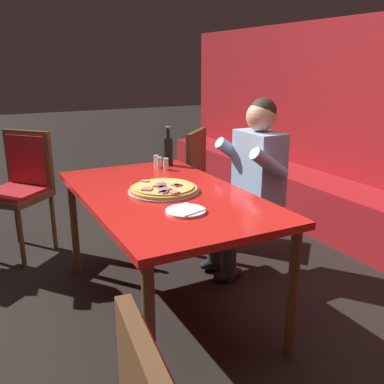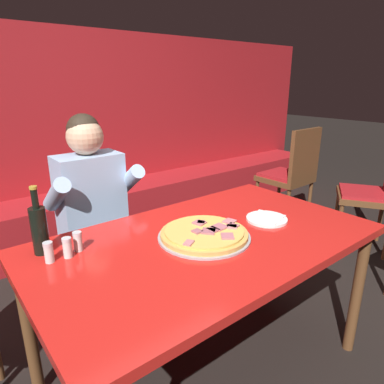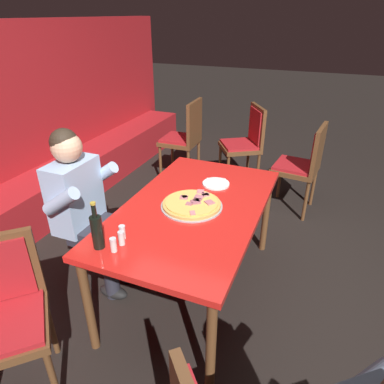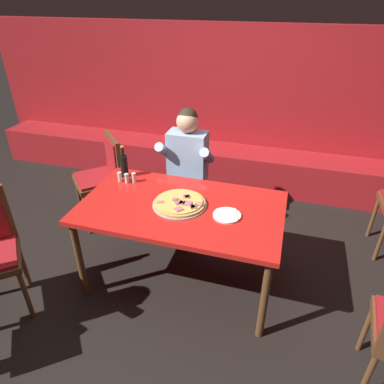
{
  "view_description": "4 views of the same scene",
  "coord_description": "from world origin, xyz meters",
  "px_view_note": "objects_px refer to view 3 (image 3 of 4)",
  "views": [
    {
      "loc": [
        2.23,
        -0.97,
        1.5
      ],
      "look_at": [
        0.05,
        0.16,
        0.76
      ],
      "focal_mm": 40.0,
      "sensor_mm": 36.0,
      "label": 1
    },
    {
      "loc": [
        -0.95,
        -1.07,
        1.45
      ],
      "look_at": [
        0.05,
        0.18,
        0.93
      ],
      "focal_mm": 32.0,
      "sensor_mm": 36.0,
      "label": 2
    },
    {
      "loc": [
        -1.9,
        -0.77,
        1.95
      ],
      "look_at": [
        0.18,
        0.08,
        0.77
      ],
      "focal_mm": 32.0,
      "sensor_mm": 36.0,
      "label": 3
    },
    {
      "loc": [
        0.72,
        -2.12,
        2.22
      ],
      "look_at": [
        0.05,
        0.13,
        0.82
      ],
      "focal_mm": 32.0,
      "sensor_mm": 36.0,
      "label": 4
    }
  ],
  "objects_px": {
    "pizza": "(192,204)",
    "dining_chair_side_aisle": "(1,309)",
    "diner_seated_blue_shirt": "(86,206)",
    "dining_chair_near_right": "(246,140)",
    "dining_chair_by_booth": "(304,162)",
    "shaker_black_pepper": "(121,239)",
    "main_dining_table": "(193,215)",
    "plate_white_paper": "(216,184)",
    "dining_chair_far_right": "(185,134)",
    "shaker_oregano": "(114,245)",
    "beer_bottle": "(97,231)",
    "shaker_red_pepper_flakes": "(122,233)"
  },
  "relations": [
    {
      "from": "pizza",
      "to": "dining_chair_side_aisle",
      "type": "xyz_separation_m",
      "value": [
        -1.06,
        0.65,
        -0.22
      ]
    },
    {
      "from": "diner_seated_blue_shirt",
      "to": "dining_chair_side_aisle",
      "type": "height_order",
      "value": "diner_seated_blue_shirt"
    },
    {
      "from": "dining_chair_side_aisle",
      "to": "dining_chair_near_right",
      "type": "relative_size",
      "value": 0.97
    },
    {
      "from": "pizza",
      "to": "dining_chair_by_booth",
      "type": "xyz_separation_m",
      "value": [
        1.59,
        -0.61,
        -0.21
      ]
    },
    {
      "from": "shaker_black_pepper",
      "to": "dining_chair_by_booth",
      "type": "distance_m",
      "value": 2.31
    },
    {
      "from": "diner_seated_blue_shirt",
      "to": "dining_chair_by_booth",
      "type": "bearing_deg",
      "value": -37.14
    },
    {
      "from": "pizza",
      "to": "diner_seated_blue_shirt",
      "type": "xyz_separation_m",
      "value": [
        -0.19,
        0.75,
        -0.08
      ]
    },
    {
      "from": "pizza",
      "to": "shaker_black_pepper",
      "type": "bearing_deg",
      "value": 159.31
    },
    {
      "from": "main_dining_table",
      "to": "dining_chair_by_booth",
      "type": "bearing_deg",
      "value": -20.82
    },
    {
      "from": "dining_chair_near_right",
      "to": "plate_white_paper",
      "type": "bearing_deg",
      "value": -174.32
    },
    {
      "from": "pizza",
      "to": "dining_chair_far_right",
      "type": "relative_size",
      "value": 0.42
    },
    {
      "from": "main_dining_table",
      "to": "dining_chair_side_aisle",
      "type": "bearing_deg",
      "value": 148.53
    },
    {
      "from": "plate_white_paper",
      "to": "diner_seated_blue_shirt",
      "type": "relative_size",
      "value": 0.16
    },
    {
      "from": "plate_white_paper",
      "to": "shaker_oregano",
      "type": "relative_size",
      "value": 2.44
    },
    {
      "from": "main_dining_table",
      "to": "dining_chair_near_right",
      "type": "relative_size",
      "value": 1.61
    },
    {
      "from": "beer_bottle",
      "to": "diner_seated_blue_shirt",
      "type": "bearing_deg",
      "value": 45.17
    },
    {
      "from": "shaker_black_pepper",
      "to": "shaker_oregano",
      "type": "xyz_separation_m",
      "value": [
        -0.07,
        0.01,
        0.0
      ]
    },
    {
      "from": "main_dining_table",
      "to": "shaker_oregano",
      "type": "xyz_separation_m",
      "value": [
        -0.64,
        0.22,
        0.11
      ]
    },
    {
      "from": "diner_seated_blue_shirt",
      "to": "plate_white_paper",
      "type": "bearing_deg",
      "value": -53.87
    },
    {
      "from": "dining_chair_far_right",
      "to": "shaker_black_pepper",
      "type": "bearing_deg",
      "value": -165.18
    },
    {
      "from": "dining_chair_side_aisle",
      "to": "shaker_oregano",
      "type": "bearing_deg",
      "value": -44.99
    },
    {
      "from": "shaker_oregano",
      "to": "dining_chair_by_booth",
      "type": "relative_size",
      "value": 0.09
    },
    {
      "from": "diner_seated_blue_shirt",
      "to": "dining_chair_side_aisle",
      "type": "bearing_deg",
      "value": -173.69
    },
    {
      "from": "main_dining_table",
      "to": "dining_chair_far_right",
      "type": "height_order",
      "value": "dining_chair_far_right"
    },
    {
      "from": "shaker_black_pepper",
      "to": "dining_chair_by_booth",
      "type": "bearing_deg",
      "value": -20.81
    },
    {
      "from": "shaker_red_pepper_flakes",
      "to": "dining_chair_far_right",
      "type": "distance_m",
      "value": 2.46
    },
    {
      "from": "dining_chair_far_right",
      "to": "dining_chair_side_aisle",
      "type": "bearing_deg",
      "value": -176.1
    },
    {
      "from": "dining_chair_near_right",
      "to": "dining_chair_side_aisle",
      "type": "bearing_deg",
      "value": 170.35
    },
    {
      "from": "shaker_red_pepper_flakes",
      "to": "dining_chair_by_booth",
      "type": "xyz_separation_m",
      "value": [
        2.09,
        -0.84,
        -0.23
      ]
    },
    {
      "from": "shaker_oregano",
      "to": "plate_white_paper",
      "type": "bearing_deg",
      "value": -14.48
    },
    {
      "from": "diner_seated_blue_shirt",
      "to": "dining_chair_near_right",
      "type": "xyz_separation_m",
      "value": [
        2.25,
        -0.63,
        -0.13
      ]
    },
    {
      "from": "main_dining_table",
      "to": "dining_chair_far_right",
      "type": "bearing_deg",
      "value": 24.71
    },
    {
      "from": "diner_seated_blue_shirt",
      "to": "dining_chair_by_booth",
      "type": "distance_m",
      "value": 2.25
    },
    {
      "from": "main_dining_table",
      "to": "dining_chair_far_right",
      "type": "relative_size",
      "value": 1.54
    },
    {
      "from": "dining_chair_by_booth",
      "to": "dining_chair_far_right",
      "type": "distance_m",
      "value": 1.49
    },
    {
      "from": "dining_chair_by_booth",
      "to": "shaker_black_pepper",
      "type": "bearing_deg",
      "value": 159.19
    },
    {
      "from": "main_dining_table",
      "to": "pizza",
      "type": "distance_m",
      "value": 0.09
    },
    {
      "from": "dining_chair_side_aisle",
      "to": "shaker_red_pepper_flakes",
      "type": "bearing_deg",
      "value": -36.38
    },
    {
      "from": "plate_white_paper",
      "to": "shaker_oregano",
      "type": "height_order",
      "value": "shaker_oregano"
    },
    {
      "from": "shaker_red_pepper_flakes",
      "to": "beer_bottle",
      "type": "bearing_deg",
      "value": 148.28
    },
    {
      "from": "dining_chair_far_right",
      "to": "dining_chair_by_booth",
      "type": "bearing_deg",
      "value": -100.92
    },
    {
      "from": "main_dining_table",
      "to": "dining_chair_near_right",
      "type": "height_order",
      "value": "dining_chair_near_right"
    },
    {
      "from": "shaker_black_pepper",
      "to": "shaker_red_pepper_flakes",
      "type": "bearing_deg",
      "value": 27.68
    },
    {
      "from": "pizza",
      "to": "shaker_black_pepper",
      "type": "xyz_separation_m",
      "value": [
        -0.55,
        0.21,
        0.02
      ]
    },
    {
      "from": "shaker_black_pepper",
      "to": "dining_chair_by_booth",
      "type": "height_order",
      "value": "dining_chair_by_booth"
    },
    {
      "from": "beer_bottle",
      "to": "shaker_black_pepper",
      "type": "relative_size",
      "value": 3.4
    },
    {
      "from": "main_dining_table",
      "to": "shaker_black_pepper",
      "type": "xyz_separation_m",
      "value": [
        -0.57,
        0.21,
        0.11
      ]
    },
    {
      "from": "beer_bottle",
      "to": "pizza",
      "type": "bearing_deg",
      "value": -26.75
    },
    {
      "from": "diner_seated_blue_shirt",
      "to": "dining_chair_near_right",
      "type": "relative_size",
      "value": 1.3
    },
    {
      "from": "shaker_black_pepper",
      "to": "dining_chair_far_right",
      "type": "relative_size",
      "value": 0.08
    }
  ]
}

